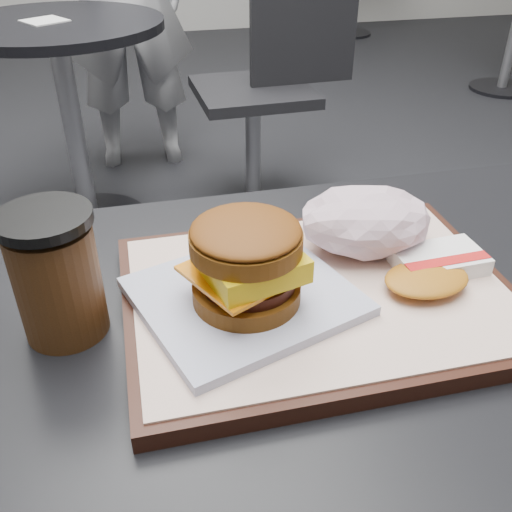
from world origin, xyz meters
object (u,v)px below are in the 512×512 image
object	(u,v)px
breakfast_sandwich	(246,271)
crumpled_wrapper	(366,221)
coffee_cup	(57,276)
neighbor_table	(65,83)
customer_table	(320,459)
serving_tray	(319,296)
hash_brown	(434,268)
neighbor_chair	(271,77)

from	to	relation	value
breakfast_sandwich	crumpled_wrapper	world-z (taller)	breakfast_sandwich
coffee_cup	neighbor_table	world-z (taller)	coffee_cup
crumpled_wrapper	neighbor_table	distance (m)	1.62
customer_table	neighbor_table	bearing A→B (deg)	101.98
breakfast_sandwich	neighbor_table	distance (m)	1.66
serving_tray	breakfast_sandwich	bearing A→B (deg)	-172.50
customer_table	hash_brown	size ratio (longest dim) A/B	6.56
customer_table	neighbor_chair	distance (m)	1.74
customer_table	serving_tray	bearing A→B (deg)	88.99
crumpled_wrapper	breakfast_sandwich	bearing A→B (deg)	-153.73
neighbor_table	breakfast_sandwich	bearing A→B (deg)	-80.32
breakfast_sandwich	coffee_cup	xyz separation A→B (m)	(-0.17, 0.03, 0.00)
breakfast_sandwich	customer_table	bearing A→B (deg)	-25.36
serving_tray	neighbor_chair	bearing A→B (deg)	77.04
breakfast_sandwich	neighbor_table	xyz separation A→B (m)	(-0.28, 1.61, -0.28)
breakfast_sandwich	crumpled_wrapper	xyz separation A→B (m)	(0.15, 0.07, -0.01)
hash_brown	customer_table	bearing A→B (deg)	-162.61
breakfast_sandwich	hash_brown	distance (m)	0.19
hash_brown	neighbor_table	xyz separation A→B (m)	(-0.47, 1.61, -0.25)
customer_table	coffee_cup	size ratio (longest dim) A/B	6.42
hash_brown	crumpled_wrapper	size ratio (longest dim) A/B	0.86
hash_brown	neighbor_chair	bearing A→B (deg)	80.99
breakfast_sandwich	hash_brown	bearing A→B (deg)	0.42
customer_table	neighbor_table	xyz separation A→B (m)	(-0.35, 1.65, -0.03)
crumpled_wrapper	neighbor_table	size ratio (longest dim) A/B	0.19
crumpled_wrapper	hash_brown	bearing A→B (deg)	-57.76
customer_table	neighbor_table	size ratio (longest dim) A/B	1.07
crumpled_wrapper	neighbor_chair	size ratio (longest dim) A/B	0.16
customer_table	neighbor_chair	xyz separation A→B (m)	(0.38, 1.69, -0.07)
coffee_cup	neighbor_table	distance (m)	1.61
customer_table	serving_tray	xyz separation A→B (m)	(0.00, 0.05, 0.20)
serving_tray	coffee_cup	distance (m)	0.25
serving_tray	crumpled_wrapper	xyz separation A→B (m)	(0.07, 0.06, 0.04)
breakfast_sandwich	neighbor_chair	size ratio (longest dim) A/B	0.27
customer_table	coffee_cup	xyz separation A→B (m)	(-0.24, 0.06, 0.25)
hash_brown	crumpled_wrapper	xyz separation A→B (m)	(-0.04, 0.07, 0.02)
customer_table	serving_tray	world-z (taller)	serving_tray
breakfast_sandwich	coffee_cup	distance (m)	0.17
coffee_cup	crumpled_wrapper	bearing A→B (deg)	8.08
hash_brown	neighbor_table	bearing A→B (deg)	106.16
serving_tray	crumpled_wrapper	size ratio (longest dim) A/B	2.69
serving_tray	coffee_cup	bearing A→B (deg)	175.69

